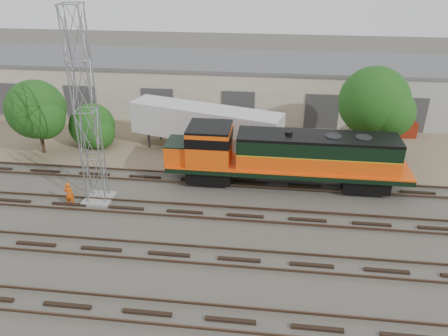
# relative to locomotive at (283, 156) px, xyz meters

# --- Properties ---
(ground) EXTENTS (140.00, 140.00, 0.00)m
(ground) POSITION_rel_locomotive_xyz_m (-6.30, -6.00, -2.39)
(ground) COLOR #47423A
(ground) RESTS_ON ground
(dirt_strip) EXTENTS (80.00, 16.00, 0.02)m
(dirt_strip) POSITION_rel_locomotive_xyz_m (-6.30, 9.00, -2.38)
(dirt_strip) COLOR #726047
(dirt_strip) RESTS_ON ground
(tracks) EXTENTS (80.00, 20.40, 0.28)m
(tracks) POSITION_rel_locomotive_xyz_m (-6.30, -9.00, -2.31)
(tracks) COLOR black
(tracks) RESTS_ON ground
(warehouse) EXTENTS (58.40, 10.40, 5.30)m
(warehouse) POSITION_rel_locomotive_xyz_m (-6.25, 16.98, 0.27)
(warehouse) COLOR beige
(warehouse) RESTS_ON ground
(locomotive) EXTENTS (17.33, 3.04, 4.16)m
(locomotive) POSITION_rel_locomotive_xyz_m (0.00, 0.00, 0.00)
(locomotive) COLOR black
(locomotive) RESTS_ON tracks
(signal_tower) EXTENTS (1.90, 1.90, 12.86)m
(signal_tower) POSITION_rel_locomotive_xyz_m (-12.54, -3.58, 3.89)
(signal_tower) COLOR gray
(signal_tower) RESTS_ON ground
(worker) EXTENTS (0.66, 0.44, 1.77)m
(worker) POSITION_rel_locomotive_xyz_m (-14.16, -4.52, -1.50)
(worker) COLOR #D74F0B
(worker) RESTS_ON ground
(semi_trailer) EXTENTS (13.16, 6.08, 3.98)m
(semi_trailer) POSITION_rel_locomotive_xyz_m (-6.15, 5.11, 0.12)
(semi_trailer) COLOR silver
(semi_trailer) RESTS_ON ground
(dumpster_blue) EXTENTS (1.81, 1.72, 1.50)m
(dumpster_blue) POSITION_rel_locomotive_xyz_m (8.34, 11.36, -1.64)
(dumpster_blue) COLOR navy
(dumpster_blue) RESTS_ON ground
(dumpster_red) EXTENTS (1.64, 1.55, 1.40)m
(dumpster_red) POSITION_rel_locomotive_xyz_m (11.46, 10.95, -1.69)
(dumpster_red) COLOR maroon
(dumpster_red) RESTS_ON ground
(tree_west) EXTENTS (5.05, 4.80, 6.29)m
(tree_west) POSITION_rel_locomotive_xyz_m (-19.88, 3.22, 1.37)
(tree_west) COLOR #382619
(tree_west) RESTS_ON ground
(tree_mid) EXTENTS (4.15, 3.95, 3.95)m
(tree_mid) POSITION_rel_locomotive_xyz_m (-16.35, 5.50, -0.75)
(tree_mid) COLOR #382619
(tree_mid) RESTS_ON ground
(tree_east) EXTENTS (5.86, 5.58, 7.54)m
(tree_east) POSITION_rel_locomotive_xyz_m (7.33, 5.82, 2.21)
(tree_east) COLOR #382619
(tree_east) RESTS_ON ground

